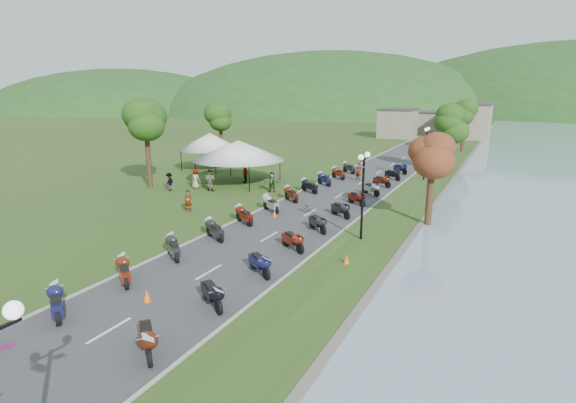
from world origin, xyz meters
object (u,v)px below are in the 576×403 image
at_px(vendor_tent_main, 239,162).
at_px(pedestrian_a, 189,212).
at_px(pedestrian_b, 210,191).
at_px(pedestrian_c, 170,191).

bearing_deg(vendor_tent_main, pedestrian_a, -77.31).
height_order(vendor_tent_main, pedestrian_b, vendor_tent_main).
relative_size(vendor_tent_main, pedestrian_a, 3.62).
xyz_separation_m(vendor_tent_main, pedestrian_b, (-0.44, -3.96, -2.00)).
xyz_separation_m(pedestrian_a, pedestrian_c, (-5.87, 4.77, 0.00)).
distance_m(pedestrian_b, pedestrian_c, 3.50).
distance_m(pedestrian_a, pedestrian_b, 6.99).
bearing_deg(vendor_tent_main, pedestrian_b, -96.33).
xyz_separation_m(vendor_tent_main, pedestrian_c, (-3.53, -5.60, -2.00)).
height_order(pedestrian_a, pedestrian_b, pedestrian_b).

